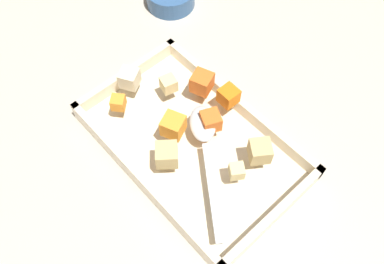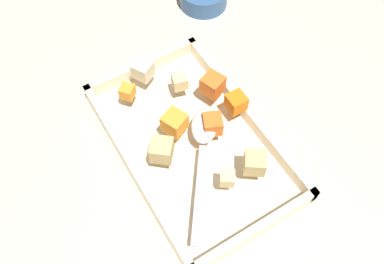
# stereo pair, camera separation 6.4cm
# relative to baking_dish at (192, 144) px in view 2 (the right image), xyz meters

# --- Properties ---
(ground_plane) EXTENTS (4.00, 4.00, 0.00)m
(ground_plane) POSITION_rel_baking_dish_xyz_m (0.01, -0.01, -0.01)
(ground_plane) COLOR #BCB29E
(baking_dish) EXTENTS (0.37, 0.23, 0.04)m
(baking_dish) POSITION_rel_baking_dish_xyz_m (0.00, 0.00, 0.00)
(baking_dish) COLOR beige
(baking_dish) RESTS_ON ground_plane
(carrot_chunk_rim_edge) EXTENTS (0.03, 0.03, 0.02)m
(carrot_chunk_rim_edge) POSITION_rel_baking_dish_xyz_m (-0.13, -0.05, 0.04)
(carrot_chunk_rim_edge) COLOR orange
(carrot_chunk_rim_edge) RESTS_ON baking_dish
(carrot_chunk_corner_sw) EXTENTS (0.04, 0.04, 0.03)m
(carrot_chunk_corner_sw) POSITION_rel_baking_dish_xyz_m (-0.03, -0.02, 0.05)
(carrot_chunk_corner_sw) COLOR orange
(carrot_chunk_corner_sw) RESTS_ON baking_dish
(carrot_chunk_far_right) EXTENTS (0.04, 0.04, 0.03)m
(carrot_chunk_far_right) POSITION_rel_baking_dish_xyz_m (-0.06, 0.08, 0.05)
(carrot_chunk_far_right) COLOR orange
(carrot_chunk_far_right) RESTS_ON baking_dish
(carrot_chunk_heap_top) EXTENTS (0.04, 0.04, 0.03)m
(carrot_chunk_heap_top) POSITION_rel_baking_dish_xyz_m (0.01, 0.03, 0.05)
(carrot_chunk_heap_top) COLOR orange
(carrot_chunk_heap_top) RESTS_ON baking_dish
(carrot_chunk_under_handle) EXTENTS (0.03, 0.03, 0.03)m
(carrot_chunk_under_handle) POSITION_rel_baking_dish_xyz_m (-0.01, 0.09, 0.05)
(carrot_chunk_under_handle) COLOR orange
(carrot_chunk_under_handle) RESTS_ON baking_dish
(potato_chunk_far_left) EXTENTS (0.05, 0.05, 0.03)m
(potato_chunk_far_left) POSITION_rel_baking_dish_xyz_m (0.10, 0.05, 0.05)
(potato_chunk_far_left) COLOR tan
(potato_chunk_far_left) RESTS_ON baking_dish
(potato_chunk_near_right) EXTENTS (0.03, 0.03, 0.02)m
(potato_chunk_near_right) POSITION_rel_baking_dish_xyz_m (0.10, 0.00, 0.04)
(potato_chunk_near_right) COLOR #E0CC89
(potato_chunk_near_right) RESTS_ON baking_dish
(potato_chunk_corner_ne) EXTENTS (0.03, 0.03, 0.03)m
(potato_chunk_corner_ne) POSITION_rel_baking_dish_xyz_m (-0.10, 0.03, 0.04)
(potato_chunk_corner_ne) COLOR #E0CC89
(potato_chunk_corner_ne) RESTS_ON baking_dish
(potato_chunk_corner_se) EXTENTS (0.04, 0.04, 0.03)m
(potato_chunk_corner_se) POSITION_rel_baking_dish_xyz_m (-0.15, -0.01, 0.05)
(potato_chunk_corner_se) COLOR beige
(potato_chunk_corner_se) RESTS_ON baking_dish
(potato_chunk_corner_nw) EXTENTS (0.05, 0.05, 0.03)m
(potato_chunk_corner_nw) POSITION_rel_baking_dish_xyz_m (0.00, -0.06, 0.05)
(potato_chunk_corner_nw) COLOR tan
(potato_chunk_corner_nw) RESTS_ON baking_dish
(serving_spoon) EXTENTS (0.20, 0.16, 0.02)m
(serving_spoon) POSITION_rel_baking_dish_xyz_m (0.01, 0.02, 0.04)
(serving_spoon) COLOR silver
(serving_spoon) RESTS_ON baking_dish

